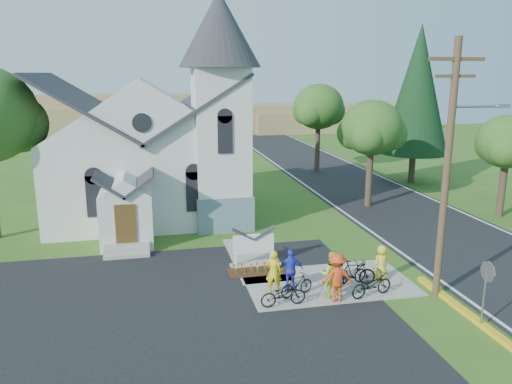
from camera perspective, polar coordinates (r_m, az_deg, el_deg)
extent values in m
plane|color=#325B1A|center=(20.88, 4.85, -11.26)|extent=(120.00, 120.00, 0.00)
cube|color=black|center=(18.36, -15.37, -15.37)|extent=(20.00, 16.00, 0.02)
cube|color=black|center=(37.64, 12.83, -0.24)|extent=(8.00, 90.00, 0.02)
cube|color=gray|center=(21.75, 8.31, -10.24)|extent=(7.00, 4.00, 0.05)
cube|color=silver|center=(31.72, -12.51, 1.85)|extent=(11.00, 9.00, 5.00)
cube|color=slate|center=(29.13, -3.88, -1.92)|extent=(3.20, 3.20, 2.00)
cube|color=silver|center=(28.40, -3.99, 4.90)|extent=(3.00, 3.00, 9.00)
cone|color=#29292E|center=(28.18, -4.21, 18.09)|extent=(4.50, 4.50, 4.00)
cube|color=silver|center=(26.47, -14.56, -3.02)|extent=(2.60, 2.40, 2.80)
cube|color=#4F3716|center=(25.26, -14.67, -3.58)|extent=(1.00, 0.10, 2.00)
cube|color=gray|center=(23.43, -0.28, -8.24)|extent=(2.20, 0.40, 0.10)
cube|color=white|center=(23.10, -2.36, -7.24)|extent=(0.12, 0.12, 1.00)
cube|color=white|center=(23.43, 1.77, -6.94)|extent=(0.12, 0.12, 1.00)
cube|color=white|center=(23.08, -0.28, -5.93)|extent=(1.90, 0.14, 0.90)
cube|color=#361B0E|center=(22.62, 0.19, -9.10)|extent=(2.60, 1.10, 0.07)
cylinder|color=#402B20|center=(20.24, 20.94, 1.99)|extent=(0.28, 0.28, 10.00)
cube|color=#402B20|center=(19.90, 21.97, 13.92)|extent=(2.20, 0.14, 0.14)
cube|color=#402B20|center=(19.90, 21.82, 12.20)|extent=(1.60, 0.12, 0.12)
cylinder|color=gray|center=(20.56, 24.13, 8.92)|extent=(2.20, 0.10, 0.10)
cube|color=gray|center=(21.16, 26.35, 8.80)|extent=(0.50, 0.22, 0.14)
cylinder|color=gray|center=(19.33, 24.58, -11.03)|extent=(0.07, 0.07, 2.20)
cylinder|color=#B21414|center=(18.99, 25.00, -8.25)|extent=(0.04, 0.76, 0.76)
cylinder|color=#38281F|center=(33.94, 12.81, 1.76)|extent=(0.44, 0.44, 4.05)
ellipsoid|color=#28511C|center=(33.45, 13.10, 7.18)|extent=(4.00, 4.00, 3.60)
cylinder|color=#38281F|center=(45.05, 7.03, 5.12)|extent=(0.44, 0.44, 4.50)
ellipsoid|color=#28511C|center=(44.68, 7.16, 9.65)|extent=(4.40, 4.40, 3.96)
cylinder|color=#38281F|center=(34.31, 26.31, 0.43)|extent=(0.44, 0.44, 3.60)
ellipsoid|color=#28511C|center=(33.85, 26.81, 5.18)|extent=(3.60, 3.60, 3.24)
cylinder|color=#38281F|center=(42.27, 17.38, 2.61)|extent=(0.50, 0.50, 2.40)
cone|color=black|center=(41.62, 17.99, 11.02)|extent=(5.20, 5.20, 10.00)
cube|color=olive|center=(75.32, -3.20, 8.34)|extent=(60.00, 8.00, 4.00)
cube|color=olive|center=(76.46, -15.52, 8.56)|extent=(30.00, 6.00, 5.60)
cube|color=olive|center=(77.56, 8.91, 7.98)|extent=(25.00, 6.00, 3.00)
imported|color=gold|center=(20.22, 2.03, -9.12)|extent=(0.77, 0.64, 1.81)
imported|color=black|center=(19.36, 3.13, -11.59)|extent=(1.82, 0.72, 0.94)
imported|color=#B2E22A|center=(20.13, 8.59, -9.27)|extent=(1.08, 0.94, 1.88)
imported|color=black|center=(20.20, 4.68, -10.52)|extent=(1.61, 0.98, 0.94)
imported|color=blue|center=(20.50, 4.00, -8.88)|extent=(1.08, 0.56, 1.77)
imported|color=black|center=(21.44, 10.63, -9.24)|extent=(1.91, 1.22, 0.95)
imported|color=red|center=(19.79, 9.24, -9.60)|extent=(1.32, 0.84, 1.94)
imported|color=black|center=(21.45, 11.14, -9.04)|extent=(1.88, 0.76, 1.10)
imported|color=yellow|center=(22.22, 14.15, -7.81)|extent=(0.84, 0.66, 1.52)
imported|color=black|center=(20.61, 13.07, -10.26)|extent=(1.99, 1.09, 0.99)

